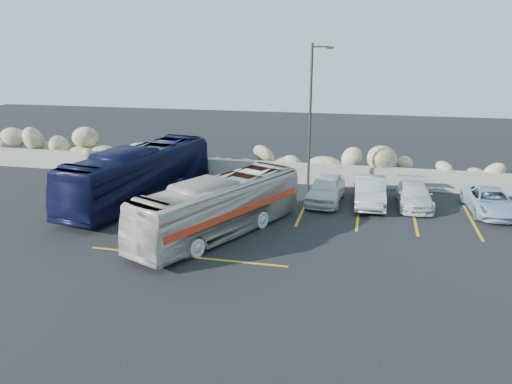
% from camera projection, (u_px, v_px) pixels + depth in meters
% --- Properties ---
extents(ground, '(90.00, 90.00, 0.00)m').
position_uv_depth(ground, '(209.00, 261.00, 18.84)').
color(ground, black).
rests_on(ground, ground).
extents(seawall, '(60.00, 0.40, 1.20)m').
position_uv_depth(seawall, '(272.00, 172.00, 29.89)').
color(seawall, gray).
rests_on(seawall, ground).
extents(riprap_pile, '(54.00, 2.80, 2.60)m').
position_uv_depth(riprap_pile, '(276.00, 156.00, 30.81)').
color(riprap_pile, '#887759').
rests_on(riprap_pile, ground).
extents(parking_lines, '(18.16, 9.36, 0.01)m').
position_uv_depth(parking_lines, '(343.00, 222.00, 23.03)').
color(parking_lines, '#C49117').
rests_on(parking_lines, ground).
extents(lamppost, '(1.14, 0.18, 8.00)m').
position_uv_depth(lamppost, '(311.00, 117.00, 25.96)').
color(lamppost, '#302E2B').
rests_on(lamppost, ground).
extents(vintage_bus, '(5.70, 9.04, 2.51)m').
position_uv_depth(vintage_bus, '(219.00, 207.00, 21.18)').
color(vintage_bus, beige).
rests_on(vintage_bus, ground).
extents(tour_coach, '(4.27, 10.65, 2.89)m').
position_uv_depth(tour_coach, '(139.00, 174.00, 25.81)').
color(tour_coach, black).
rests_on(tour_coach, ground).
extents(car_a, '(1.96, 4.29, 1.43)m').
position_uv_depth(car_a, '(326.00, 189.00, 25.85)').
color(car_a, silver).
rests_on(car_a, ground).
extents(car_b, '(1.66, 4.34, 1.41)m').
position_uv_depth(car_b, '(370.00, 192.00, 25.39)').
color(car_b, '#A1A2A6').
rests_on(car_b, ground).
extents(car_c, '(1.78, 4.08, 1.17)m').
position_uv_depth(car_c, '(414.00, 195.00, 25.21)').
color(car_c, silver).
rests_on(car_c, ground).
extents(car_d, '(2.24, 4.37, 1.18)m').
position_uv_depth(car_d, '(490.00, 201.00, 24.17)').
color(car_d, '#90ACCC').
rests_on(car_d, ground).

